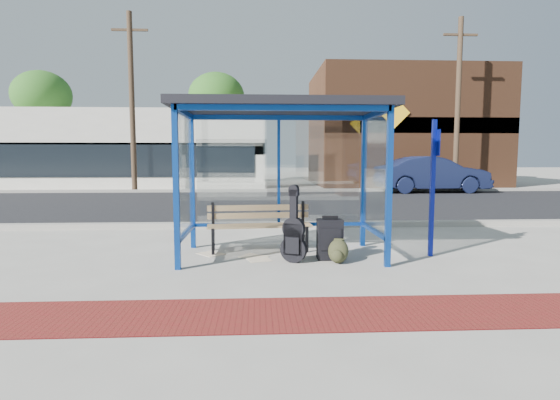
{
  "coord_description": "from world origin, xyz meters",
  "views": [
    {
      "loc": [
        -0.37,
        -6.86,
        1.58
      ],
      "look_at": [
        -0.01,
        0.2,
        0.89
      ],
      "focal_mm": 28.0,
      "sensor_mm": 36.0,
      "label": 1
    }
  ],
  "objects": [
    {
      "name": "utility_pole_west",
      "position": [
        -6.0,
        13.4,
        4.11
      ],
      "size": [
        1.6,
        0.24,
        8.0
      ],
      "color": "#4C3826",
      "rests_on": "ground"
    },
    {
      "name": "tree_left",
      "position": [
        -14.0,
        22.0,
        5.45
      ],
      "size": [
        3.6,
        3.6,
        7.03
      ],
      "color": "#4C3826",
      "rests_on": "ground"
    },
    {
      "name": "fire_hydrant",
      "position": [
        10.0,
        13.7,
        0.38
      ],
      "size": [
        0.32,
        0.21,
        0.7
      ],
      "rotation": [
        0.0,
        0.0,
        -0.35
      ],
      "color": "#A5100B",
      "rests_on": "ground"
    },
    {
      "name": "guitar_bag",
      "position": [
        0.17,
        -0.41,
        0.4
      ],
      "size": [
        0.41,
        0.27,
        1.1
      ],
      "rotation": [
        0.0,
        0.0,
        -0.42
      ],
      "color": "black",
      "rests_on": "ground"
    },
    {
      "name": "curb_near",
      "position": [
        0.0,
        2.9,
        0.06
      ],
      "size": [
        60.0,
        0.25,
        0.12
      ],
      "primitive_type": "cube",
      "color": "gray",
      "rests_on": "ground"
    },
    {
      "name": "parked_car",
      "position": [
        7.47,
        12.44,
        0.81
      ],
      "size": [
        4.96,
        1.82,
        1.62
      ],
      "primitive_type": "imported",
      "rotation": [
        0.0,
        0.0,
        1.59
      ],
      "color": "#171F42",
      "rests_on": "ground"
    },
    {
      "name": "backpack",
      "position": [
        0.83,
        -0.5,
        0.17
      ],
      "size": [
        0.36,
        0.34,
        0.37
      ],
      "rotation": [
        0.0,
        0.0,
        -0.33
      ],
      "color": "#2B2D19",
      "rests_on": "ground"
    },
    {
      "name": "brick_paver_strip",
      "position": [
        0.0,
        -2.6,
        0.01
      ],
      "size": [
        60.0,
        1.0,
        0.01
      ],
      "primitive_type": "cube",
      "color": "maroon",
      "rests_on": "ground"
    },
    {
      "name": "suitcase",
      "position": [
        0.74,
        -0.25,
        0.32
      ],
      "size": [
        0.39,
        0.26,
        0.68
      ],
      "rotation": [
        0.0,
        0.0,
        -0.01
      ],
      "color": "black",
      "rests_on": "ground"
    },
    {
      "name": "street_asphalt",
      "position": [
        0.0,
        8.0,
        0.0
      ],
      "size": [
        60.0,
        10.0,
        0.0
      ],
      "primitive_type": "cube",
      "color": "black",
      "rests_on": "ground"
    },
    {
      "name": "storefront_white",
      "position": [
        -9.0,
        17.99,
        2.0
      ],
      "size": [
        18.0,
        6.04,
        4.0
      ],
      "color": "silver",
      "rests_on": "ground"
    },
    {
      "name": "storefront_brown",
      "position": [
        8.0,
        18.49,
        3.2
      ],
      "size": [
        10.0,
        7.08,
        6.4
      ],
      "color": "#59331E",
      "rests_on": "ground"
    },
    {
      "name": "tree_mid",
      "position": [
        -3.0,
        22.0,
        5.45
      ],
      "size": [
        3.6,
        3.6,
        7.03
      ],
      "color": "#4C3826",
      "rests_on": "ground"
    },
    {
      "name": "far_sidewalk",
      "position": [
        0.0,
        15.0,
        0.0
      ],
      "size": [
        60.0,
        4.0,
        0.01
      ],
      "primitive_type": "cube",
      "color": "#B2ADA0",
      "rests_on": "ground"
    },
    {
      "name": "ground",
      "position": [
        0.0,
        0.0,
        0.0
      ],
      "size": [
        120.0,
        120.0,
        0.0
      ],
      "primitive_type": "plane",
      "color": "#B2ADA0",
      "rests_on": "ground"
    },
    {
      "name": "bus_shelter",
      "position": [
        0.0,
        0.07,
        2.07
      ],
      "size": [
        3.3,
        1.8,
        2.42
      ],
      "color": "navy",
      "rests_on": "ground"
    },
    {
      "name": "utility_pole_east",
      "position": [
        9.0,
        13.4,
        4.11
      ],
      "size": [
        1.6,
        0.24,
        8.0
      ],
      "color": "#4C3826",
      "rests_on": "ground"
    },
    {
      "name": "curb_far",
      "position": [
        0.0,
        13.1,
        0.06
      ],
      "size": [
        60.0,
        0.25,
        0.12
      ],
      "primitive_type": "cube",
      "color": "gray",
      "rests_on": "ground"
    },
    {
      "name": "bench",
      "position": [
        -0.35,
        0.46,
        0.47
      ],
      "size": [
        1.77,
        0.56,
        0.82
      ],
      "rotation": [
        0.0,
        0.0,
        0.08
      ],
      "color": "black",
      "rests_on": "ground"
    },
    {
      "name": "tree_right",
      "position": [
        12.5,
        22.0,
        5.45
      ],
      "size": [
        3.6,
        3.6,
        7.03
      ],
      "color": "#4C3826",
      "rests_on": "ground"
    },
    {
      "name": "newspaper_b",
      "position": [
        -0.43,
        -0.02,
        0.0
      ],
      "size": [
        0.52,
        0.5,
        0.01
      ],
      "primitive_type": "cube",
      "rotation": [
        0.0,
        0.0,
        -0.61
      ],
      "color": "white",
      "rests_on": "ground"
    },
    {
      "name": "sign_post",
      "position": [
        2.41,
        -0.09,
        1.22
      ],
      "size": [
        0.08,
        0.27,
        2.17
      ],
      "rotation": [
        0.0,
        0.0,
        -0.02
      ],
      "color": "navy",
      "rests_on": "ground"
    },
    {
      "name": "newspaper_c",
      "position": [
        -0.37,
        -0.18,
        0.0
      ],
      "size": [
        0.45,
        0.51,
        0.01
      ],
      "primitive_type": "cube",
      "rotation": [
        0.0,
        0.0,
        1.86
      ],
      "color": "white",
      "rests_on": "ground"
    },
    {
      "name": "newspaper_a",
      "position": [
        -1.14,
        0.22,
        0.0
      ],
      "size": [
        0.5,
        0.5,
        0.01
      ],
      "primitive_type": "cube",
      "rotation": [
        0.0,
        0.0,
        -0.84
      ],
      "color": "white",
      "rests_on": "ground"
    }
  ]
}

